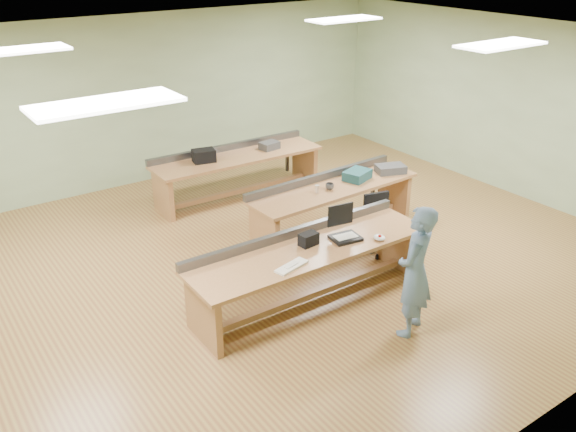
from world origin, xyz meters
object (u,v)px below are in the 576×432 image
object	(u,v)px
parts_bin_teal	(357,175)
parts_bin_grey	(391,169)
workbench_back	(237,166)
drinks_can	(317,189)
workbench_mid	(333,198)
workbench_front	(310,260)
task_chair	(380,232)
laptop_base	(346,238)
camera_bag	(309,239)
person	(415,272)
mug	(330,186)

from	to	relation	value
parts_bin_teal	parts_bin_grey	world-z (taller)	parts_bin_teal
workbench_back	drinks_can	bearing A→B (deg)	-85.80
workbench_mid	workbench_front	bearing A→B (deg)	-139.24
workbench_mid	task_chair	distance (m)	0.97
workbench_back	laptop_base	size ratio (longest dim) A/B	8.53
laptop_base	camera_bag	distance (m)	0.49
task_chair	parts_bin_grey	distance (m)	1.39
workbench_mid	task_chair	bearing A→B (deg)	-84.71
laptop_base	parts_bin_teal	size ratio (longest dim) A/B	0.86
person	workbench_front	bearing A→B (deg)	-89.99
laptop_base	person	bearing A→B (deg)	-77.73
workbench_mid	camera_bag	xyz separation A→B (m)	(-1.47, -1.33, 0.27)
workbench_front	parts_bin_grey	distance (m)	2.90
parts_bin_grey	laptop_base	bearing A→B (deg)	-146.53
laptop_base	parts_bin_grey	xyz separation A→B (m)	(2.10, 1.39, 0.04)
person	parts_bin_teal	xyz separation A→B (m)	(1.39, 2.58, 0.03)
parts_bin_teal	parts_bin_grey	xyz separation A→B (m)	(0.63, -0.08, -0.01)
workbench_mid	task_chair	size ratio (longest dim) A/B	3.30
workbench_front	task_chair	distance (m)	1.69
task_chair	drinks_can	distance (m)	1.10
workbench_back	camera_bag	size ratio (longest dim) A/B	13.14
person	workbench_mid	bearing A→B (deg)	-134.61
workbench_back	parts_bin_teal	size ratio (longest dim) A/B	7.36
task_chair	camera_bag	bearing A→B (deg)	-152.60
workbench_back	task_chair	world-z (taller)	task_chair
laptop_base	parts_bin_grey	world-z (taller)	parts_bin_grey
workbench_front	person	distance (m)	1.35
workbench_front	workbench_mid	world-z (taller)	same
person	task_chair	bearing A→B (deg)	-147.20
parts_bin_grey	drinks_can	xyz separation A→B (m)	(-1.47, 0.01, -0.00)
laptop_base	task_chair	xyz separation A→B (m)	(1.12, 0.54, -0.45)
workbench_mid	parts_bin_grey	size ratio (longest dim) A/B	6.29
workbench_mid	workbench_back	world-z (taller)	same
mug	workbench_mid	bearing A→B (deg)	31.07
camera_bag	mug	size ratio (longest dim) A/B	1.84
person	camera_bag	distance (m)	1.37
workbench_back	parts_bin_teal	bearing A→B (deg)	-63.95
workbench_mid	parts_bin_grey	bearing A→B (deg)	-6.50
person	task_chair	distance (m)	2.01
workbench_back	person	size ratio (longest dim) A/B	1.93
workbench_front	parts_bin_teal	distance (m)	2.40
drinks_can	camera_bag	bearing A→B (deg)	-131.22
parts_bin_grey	drinks_can	size ratio (longest dim) A/B	3.78
workbench_back	parts_bin_grey	bearing A→B (deg)	-52.20
workbench_front	mug	bearing A→B (deg)	44.52
person	parts_bin_teal	size ratio (longest dim) A/B	3.82
camera_bag	mug	distance (m)	1.82
workbench_back	mug	size ratio (longest dim) A/B	24.24
workbench_front	drinks_can	size ratio (longest dim) A/B	26.68
person	task_chair	xyz separation A→B (m)	(1.05, 1.66, -0.47)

